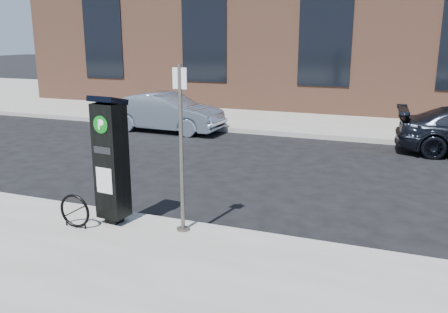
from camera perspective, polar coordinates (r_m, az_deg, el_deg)
The scene contains 9 objects.
ground at distance 7.99m, azimuth -3.74°, elevation -8.92°, with size 120.00×120.00×0.00m, color black.
sidewalk_far at distance 21.10m, azimuth 12.55°, elevation 5.61°, with size 60.00×12.00×0.15m, color gray.
curb_near at distance 7.94m, azimuth -3.81°, elevation -8.47°, with size 60.00×0.12×0.16m, color #9E9B93.
curb_far at distance 15.30m, azimuth 9.01°, elevation 2.56°, with size 60.00×0.12×0.16m, color #9E9B93.
building at distance 23.86m, azimuth 14.28°, elevation 16.31°, with size 28.00×10.05×8.25m.
parking_kiosk at distance 7.81m, azimuth -13.43°, elevation -0.27°, with size 0.52×0.47×2.11m.
sign_pole at distance 7.25m, azimuth -5.15°, elevation 0.65°, with size 0.23×0.21×2.60m.
bike_rack at distance 7.99m, azimuth -17.51°, elevation -6.29°, with size 0.56×0.05×0.56m.
car_silver at distance 16.14m, azimuth -6.98°, elevation 5.31°, with size 1.37×3.93×1.29m, color #8394A7.
Camera 1 is at (3.13, -6.64, 3.15)m, focal length 38.00 mm.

